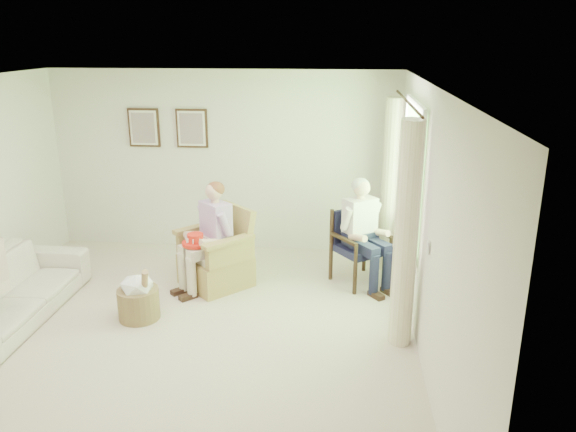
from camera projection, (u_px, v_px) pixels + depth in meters
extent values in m
plane|color=beige|center=(176.00, 339.00, 5.88)|extent=(5.50, 5.50, 0.00)
cube|color=silver|center=(225.00, 162.00, 8.08)|extent=(5.00, 0.04, 2.60)
cube|color=silver|center=(7.00, 390.00, 2.87)|extent=(5.00, 0.04, 2.60)
cube|color=silver|center=(428.00, 230.00, 5.25)|extent=(0.04, 5.50, 2.60)
cube|color=white|center=(158.00, 86.00, 5.08)|extent=(5.00, 5.50, 0.02)
cube|color=#2D6B23|center=(412.00, 174.00, 6.31)|extent=(0.02, 1.40, 1.50)
cube|color=white|center=(416.00, 104.00, 6.07)|extent=(0.04, 1.52, 0.06)
cube|color=white|center=(406.00, 239.00, 6.55)|extent=(0.04, 1.52, 0.06)
cylinder|color=#382114|center=(408.00, 102.00, 6.08)|extent=(0.03, 2.50, 0.03)
cylinder|color=beige|center=(406.00, 236.00, 5.52)|extent=(0.34, 0.34, 2.30)
cylinder|color=beige|center=(391.00, 186.00, 7.38)|extent=(0.34, 0.34, 2.30)
cube|color=#382114|center=(144.00, 128.00, 8.01)|extent=(0.45, 0.03, 0.55)
cube|color=silver|center=(143.00, 128.00, 7.99)|extent=(0.39, 0.01, 0.49)
cube|color=tan|center=(143.00, 128.00, 7.99)|extent=(0.33, 0.01, 0.43)
cube|color=#382114|center=(192.00, 128.00, 7.95)|extent=(0.45, 0.03, 0.55)
cube|color=silver|center=(192.00, 129.00, 7.93)|extent=(0.39, 0.01, 0.49)
cube|color=tan|center=(191.00, 129.00, 7.92)|extent=(0.33, 0.01, 0.43)
cube|color=tan|center=(216.00, 270.00, 7.12)|extent=(0.74, 0.72, 0.39)
cube|color=beige|center=(215.00, 253.00, 7.02)|extent=(0.57, 0.55, 0.09)
cube|color=tan|center=(220.00, 225.00, 7.25)|extent=(0.68, 0.21, 0.58)
cube|color=tan|center=(188.00, 244.00, 7.04)|extent=(0.09, 0.66, 0.28)
cube|color=tan|center=(242.00, 246.00, 6.98)|extent=(0.09, 0.66, 0.28)
cylinder|color=black|center=(338.00, 274.00, 6.98)|extent=(0.05, 0.05, 0.40)
cylinder|color=black|center=(383.00, 276.00, 6.93)|extent=(0.05, 0.05, 0.40)
cylinder|color=black|center=(339.00, 259.00, 7.46)|extent=(0.05, 0.05, 0.40)
cylinder|color=black|center=(380.00, 260.00, 7.41)|extent=(0.05, 0.05, 0.40)
cube|color=#191937|center=(360.00, 249.00, 7.12)|extent=(0.53, 0.51, 0.09)
cube|color=#191937|center=(361.00, 225.00, 7.28)|extent=(0.49, 0.06, 0.46)
imported|color=#EDE4CD|center=(8.00, 293.00, 6.19)|extent=(2.24, 0.87, 0.65)
cube|color=beige|center=(214.00, 242.00, 6.97)|extent=(0.40, 0.26, 0.16)
cube|color=#C69BDB|center=(214.00, 220.00, 6.91)|extent=(0.39, 0.24, 0.46)
sphere|color=#DDAD8E|center=(212.00, 191.00, 6.78)|extent=(0.21, 0.21, 0.21)
ellipsoid|color=brown|center=(213.00, 189.00, 6.80)|extent=(0.22, 0.22, 0.18)
cube|color=beige|center=(202.00, 252.00, 6.79)|extent=(0.14, 0.44, 0.13)
cube|color=beige|center=(219.00, 252.00, 6.77)|extent=(0.14, 0.44, 0.13)
cylinder|color=beige|center=(199.00, 278.00, 6.68)|extent=(0.12, 0.12, 0.49)
cylinder|color=beige|center=(216.00, 279.00, 6.66)|extent=(0.12, 0.12, 0.49)
cube|color=#181A36|center=(361.00, 238.00, 7.07)|extent=(0.40, 0.26, 0.16)
cube|color=silver|center=(362.00, 216.00, 7.01)|extent=(0.39, 0.24, 0.46)
sphere|color=#DDAD8E|center=(363.00, 188.00, 6.88)|extent=(0.21, 0.21, 0.21)
ellipsoid|color=#B7B2AD|center=(363.00, 185.00, 6.90)|extent=(0.22, 0.22, 0.18)
cube|color=#181A36|center=(353.00, 247.00, 6.89)|extent=(0.14, 0.44, 0.13)
cube|color=#181A36|center=(370.00, 248.00, 6.87)|extent=(0.14, 0.44, 0.13)
cylinder|color=#181A36|center=(353.00, 274.00, 6.78)|extent=(0.12, 0.12, 0.50)
cylinder|color=#181A36|center=(369.00, 275.00, 6.76)|extent=(0.12, 0.12, 0.50)
cylinder|color=red|center=(196.00, 243.00, 6.78)|extent=(0.33, 0.33, 0.04)
cylinder|color=red|center=(195.00, 239.00, 6.76)|extent=(0.19, 0.19, 0.12)
cube|color=white|center=(204.00, 239.00, 6.75)|extent=(0.04, 0.01, 0.05)
cube|color=white|center=(203.00, 237.00, 6.82)|extent=(0.04, 0.04, 0.05)
cube|color=white|center=(197.00, 236.00, 6.86)|extent=(0.01, 0.04, 0.05)
cube|color=white|center=(191.00, 236.00, 6.84)|extent=(0.04, 0.04, 0.05)
cube|color=white|center=(187.00, 238.00, 6.77)|extent=(0.04, 0.01, 0.05)
cube|color=white|center=(188.00, 240.00, 6.70)|extent=(0.04, 0.04, 0.05)
cube|color=white|center=(193.00, 242.00, 6.66)|extent=(0.01, 0.04, 0.05)
cube|color=white|center=(200.00, 241.00, 6.69)|extent=(0.04, 0.04, 0.05)
cylinder|color=tan|center=(139.00, 304.00, 6.26)|extent=(0.52, 0.52, 0.36)
ellipsoid|color=white|center=(137.00, 285.00, 6.19)|extent=(0.41, 0.41, 0.24)
cylinder|color=#A57F56|center=(144.00, 287.00, 6.14)|extent=(0.18, 0.33, 0.53)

